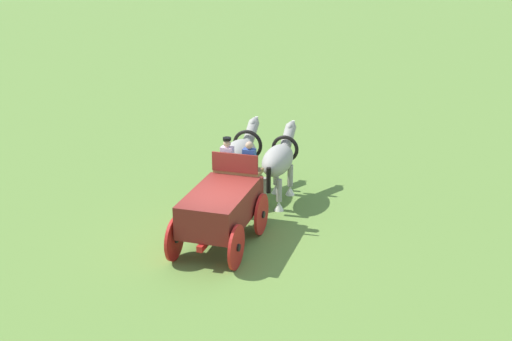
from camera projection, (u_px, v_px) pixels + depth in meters
name	position (u px, v px, depth m)	size (l,w,h in m)	color
ground_plane	(220.00, 246.00, 20.59)	(220.00, 220.00, 0.00)	olive
show_wagon	(222.00, 206.00, 20.37)	(5.81, 2.46, 2.62)	maroon
draft_horse_near	(240.00, 157.00, 23.68)	(3.18, 1.41, 2.20)	#9E998E
draft_horse_off	(279.00, 161.00, 23.35)	(2.98, 1.25, 2.20)	#9E998E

